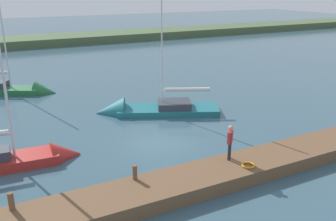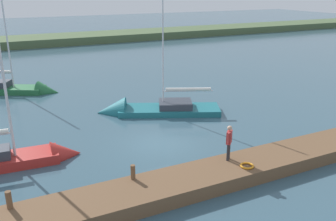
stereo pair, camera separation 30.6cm
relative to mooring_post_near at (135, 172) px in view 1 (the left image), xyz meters
name	(u,v)px [view 1 (the left image)]	position (x,y,z in m)	size (l,w,h in m)	color
ground_plane	(160,144)	(-3.30, -4.31, -1.00)	(200.00, 200.00, 0.00)	#385666
far_shoreline	(41,44)	(-3.30, -47.63, -1.00)	(180.00, 8.00, 2.40)	#4C603D
dock_pier	(208,177)	(-3.30, 0.83, -0.67)	(22.00, 2.36, 0.67)	brown
mooring_post_near	(135,172)	(0.00, 0.00, 0.00)	(0.21, 0.21, 0.68)	brown
mooring_post_far	(11,201)	(5.06, 0.00, 0.03)	(0.23, 0.23, 0.73)	brown
life_ring_buoy	(248,165)	(-5.25, 1.30, -0.29)	(0.66, 0.66, 0.10)	orange
sailboat_far_left	(144,111)	(-4.66, -9.69, -0.88)	(9.02, 5.76, 10.13)	#1E6B75
sailboat_far_right	(19,162)	(4.34, -5.20, -0.82)	(7.07, 2.16, 8.14)	#B22823
sailboat_behind_pier	(16,92)	(3.13, -19.55, -0.87)	(7.92, 5.47, 9.52)	#236638
person_on_dock	(230,140)	(-4.89, 0.28, 0.70)	(0.50, 0.50, 1.78)	#28282D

